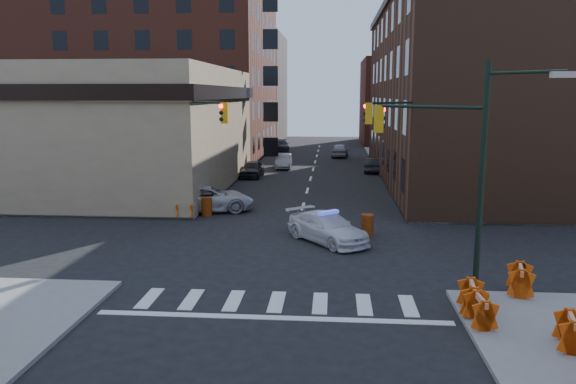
% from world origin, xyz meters
% --- Properties ---
extents(ground, '(140.00, 140.00, 0.00)m').
position_xyz_m(ground, '(0.00, 0.00, 0.00)').
color(ground, black).
rests_on(ground, ground).
extents(sidewalk_nw, '(34.00, 54.50, 0.15)m').
position_xyz_m(sidewalk_nw, '(-23.00, 32.75, 0.07)').
color(sidewalk_nw, gray).
rests_on(sidewalk_nw, ground).
extents(sidewalk_ne, '(34.00, 54.50, 0.15)m').
position_xyz_m(sidewalk_ne, '(23.00, 32.75, 0.07)').
color(sidewalk_ne, gray).
rests_on(sidewalk_ne, ground).
extents(bank_building, '(22.00, 22.00, 9.00)m').
position_xyz_m(bank_building, '(-17.00, 16.50, 4.50)').
color(bank_building, '#978863').
rests_on(bank_building, ground).
extents(apartment_block, '(25.00, 25.00, 24.00)m').
position_xyz_m(apartment_block, '(-18.50, 40.00, 12.00)').
color(apartment_block, brown).
rests_on(apartment_block, ground).
extents(commercial_row_ne, '(14.00, 34.00, 14.00)m').
position_xyz_m(commercial_row_ne, '(13.00, 22.50, 7.00)').
color(commercial_row_ne, '#4D2F1F').
rests_on(commercial_row_ne, ground).
extents(filler_nw, '(20.00, 18.00, 16.00)m').
position_xyz_m(filler_nw, '(-16.00, 62.00, 8.00)').
color(filler_nw, brown).
rests_on(filler_nw, ground).
extents(filler_ne, '(16.00, 16.00, 12.00)m').
position_xyz_m(filler_ne, '(14.00, 58.00, 6.00)').
color(filler_ne, brown).
rests_on(filler_ne, ground).
extents(signal_pole_se, '(5.40, 5.27, 8.00)m').
position_xyz_m(signal_pole_se, '(6.04, -5.52, 4.61)').
color(signal_pole_se, black).
rests_on(signal_pole_se, sidewalk_se).
extents(signal_pole_nw, '(3.58, 3.67, 8.00)m').
position_xyz_m(signal_pole_nw, '(-5.85, 5.34, 4.34)').
color(signal_pole_nw, black).
rests_on(signal_pole_nw, sidewalk_nw).
extents(signal_pole_ne, '(3.67, 3.58, 8.00)m').
position_xyz_m(signal_pole_ne, '(5.84, 5.35, 4.34)').
color(signal_pole_ne, black).
rests_on(signal_pole_ne, sidewalk_ne).
extents(tree_ne_near, '(3.00, 3.00, 4.85)m').
position_xyz_m(tree_ne_near, '(7.50, 26.00, 3.49)').
color(tree_ne_near, black).
rests_on(tree_ne_near, sidewalk_ne).
extents(tree_ne_far, '(3.00, 3.00, 4.85)m').
position_xyz_m(tree_ne_far, '(7.50, 34.00, 3.49)').
color(tree_ne_far, black).
rests_on(tree_ne_far, sidewalk_ne).
extents(police_car, '(4.60, 5.01, 1.41)m').
position_xyz_m(police_car, '(1.65, 1.37, 0.70)').
color(police_car, silver).
rests_on(police_car, ground).
extents(pickup, '(6.27, 4.18, 1.60)m').
position_xyz_m(pickup, '(-5.80, 8.02, 0.80)').
color(pickup, '#B9B9BD').
rests_on(pickup, ground).
extents(parked_car_wnear, '(1.83, 4.27, 1.44)m').
position_xyz_m(parked_car_wnear, '(-5.07, 22.58, 0.72)').
color(parked_car_wnear, black).
rests_on(parked_car_wnear, ground).
extents(parked_car_wfar, '(1.63, 4.20, 1.36)m').
position_xyz_m(parked_car_wfar, '(-2.88, 28.55, 0.68)').
color(parked_car_wfar, gray).
rests_on(parked_car_wfar, ground).
extents(parked_car_wdeep, '(2.40, 4.70, 1.31)m').
position_xyz_m(parked_car_wdeep, '(-4.72, 46.09, 0.65)').
color(parked_car_wdeep, black).
rests_on(parked_car_wdeep, ground).
extents(parked_car_enear, '(1.71, 4.06, 1.30)m').
position_xyz_m(parked_car_enear, '(5.50, 26.58, 0.65)').
color(parked_car_enear, black).
rests_on(parked_car_enear, ground).
extents(parked_car_efar, '(2.10, 4.59, 1.52)m').
position_xyz_m(parked_car_efar, '(2.67, 39.07, 0.76)').
color(parked_car_efar, '#9A9CA2').
rests_on(parked_car_efar, ground).
extents(pedestrian_a, '(0.84, 0.78, 1.93)m').
position_xyz_m(pedestrian_a, '(-8.84, 6.96, 1.12)').
color(pedestrian_a, black).
rests_on(pedestrian_a, sidewalk_nw).
extents(pedestrian_b, '(0.97, 0.82, 1.78)m').
position_xyz_m(pedestrian_b, '(-9.67, 6.00, 1.04)').
color(pedestrian_b, black).
rests_on(pedestrian_b, sidewalk_nw).
extents(pedestrian_c, '(1.18, 0.62, 1.92)m').
position_xyz_m(pedestrian_c, '(-13.00, 6.00, 1.11)').
color(pedestrian_c, '#1F262F').
rests_on(pedestrian_c, sidewalk_nw).
extents(barrel_road, '(0.75, 0.75, 1.11)m').
position_xyz_m(barrel_road, '(3.66, 2.70, 0.56)').
color(barrel_road, orange).
rests_on(barrel_road, ground).
extents(barrel_bank, '(0.80, 0.80, 1.11)m').
position_xyz_m(barrel_bank, '(-5.50, 6.72, 0.55)').
color(barrel_bank, '#E65E0A').
rests_on(barrel_bank, ground).
extents(barricade_se_a, '(0.98, 1.46, 1.01)m').
position_xyz_m(barricade_se_a, '(8.49, -5.70, 0.65)').
color(barricade_se_a, '#D84F0A').
rests_on(barricade_se_a, sidewalk_se).
extents(barricade_se_b, '(0.79, 1.36, 0.97)m').
position_xyz_m(barricade_se_b, '(6.40, -7.55, 0.63)').
color(barricade_se_b, red).
rests_on(barricade_se_b, sidewalk_se).
extents(barricade_se_c, '(0.66, 1.23, 0.90)m').
position_xyz_m(barricade_se_c, '(6.40, -8.60, 0.60)').
color(barricade_se_c, red).
rests_on(barricade_se_c, sidewalk_se).
extents(barricade_se_d, '(0.88, 1.35, 0.93)m').
position_xyz_m(barricade_se_d, '(8.50, -10.00, 0.62)').
color(barricade_se_d, red).
rests_on(barricade_se_d, sidewalk_se).
extents(barricade_nw_a, '(1.16, 0.62, 0.85)m').
position_xyz_m(barricade_nw_a, '(-6.50, 5.70, 0.57)').
color(barricade_nw_a, red).
rests_on(barricade_nw_a, sidewalk_nw).
extents(barricade_nw_b, '(1.37, 0.91, 0.94)m').
position_xyz_m(barricade_nw_b, '(-8.50, 7.96, 0.62)').
color(barricade_nw_b, '#BF4809').
rests_on(barricade_nw_b, sidewalk_nw).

